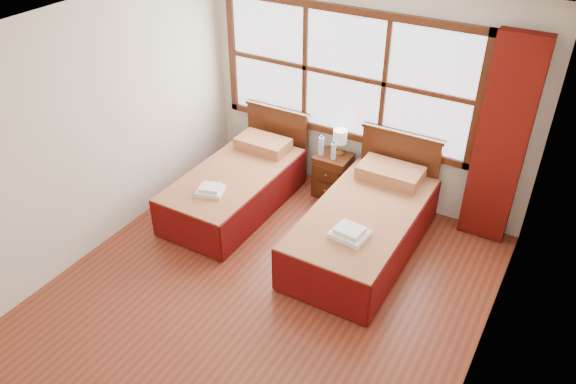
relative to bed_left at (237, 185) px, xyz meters
The scene contains 15 objects.
floor 1.66m from the bed_left, 47.24° to the right, with size 4.50×4.50×0.00m, color brown.
ceiling 2.83m from the bed_left, 47.24° to the right, with size 4.50×4.50×0.00m, color white.
wall_back 1.84m from the bed_left, 43.50° to the left, with size 4.00×4.00×0.00m, color silver.
wall_left 1.81m from the bed_left, 126.66° to the right, with size 4.50×4.50×0.00m, color silver.
wall_right 3.48m from the bed_left, 21.08° to the right, with size 4.50×4.50×0.00m, color silver.
window 1.80m from the bed_left, 49.74° to the left, with size 3.16×0.06×1.56m.
curtain 2.99m from the bed_left, 18.61° to the left, with size 0.50×0.16×2.30m, color #600F09.
bed_left is the anchor object (origin of this frame).
bed_right 1.66m from the bed_left, ahead, with size 1.04×2.06×1.01m.
nightstand 1.19m from the bed_left, 42.07° to the left, with size 0.41×0.41×0.55m.
towels_left 0.59m from the bed_left, 87.13° to the right, with size 0.35×0.33×0.09m.
towels_right 1.81m from the bed_left, 17.32° to the right, with size 0.37×0.33×0.10m.
lamp 1.36m from the bed_left, 43.28° to the left, with size 0.17×0.17×0.33m.
bottle_near 1.12m from the bed_left, 46.07° to the left, with size 0.07×0.07×0.25m.
bottle_far 1.22m from the bed_left, 38.87° to the left, with size 0.06×0.06×0.23m.
Camera 1 is at (2.25, -3.38, 3.92)m, focal length 35.00 mm.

